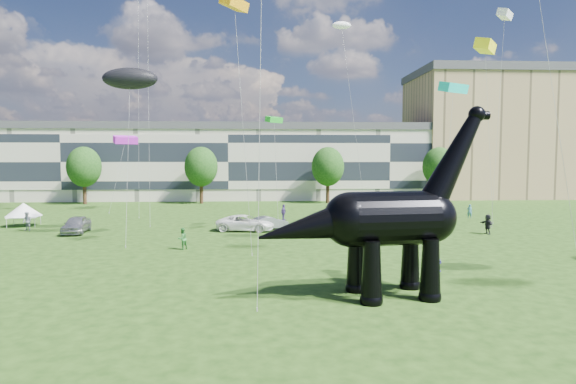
{
  "coord_description": "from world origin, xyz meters",
  "views": [
    {
      "loc": [
        -2.34,
        -23.01,
        7.23
      ],
      "look_at": [
        -0.71,
        8.0,
        5.0
      ],
      "focal_mm": 30.0,
      "sensor_mm": 36.0,
      "label": 1
    }
  ],
  "objects": [
    {
      "name": "gazebo_far",
      "position": [
        12.85,
        26.1,
        1.68
      ],
      "size": [
        4.04,
        4.04,
        2.4
      ],
      "rotation": [
        0.0,
        0.0,
        0.19
      ],
      "color": "white",
      "rests_on": "ground"
    },
    {
      "name": "gazebo_left",
      "position": [
        -27.51,
        28.67,
        1.74
      ],
      "size": [
        4.24,
        4.24,
        2.48
      ],
      "rotation": [
        0.0,
        0.0,
        0.22
      ],
      "color": "white",
      "rests_on": "ground"
    },
    {
      "name": "dinosaur_sculpture",
      "position": [
        3.84,
        1.36,
        3.9
      ],
      "size": [
        12.71,
        4.08,
        10.34
      ],
      "rotation": [
        0.0,
        0.0,
        0.14
      ],
      "color": "black",
      "rests_on": "ground"
    },
    {
      "name": "visitors",
      "position": [
        -0.03,
        20.01,
        0.89
      ],
      "size": [
        48.84,
        29.0,
        1.89
      ],
      "color": "#8D929B",
      "rests_on": "ground"
    },
    {
      "name": "apartment_block",
      "position": [
        40.0,
        65.0,
        11.0
      ],
      "size": [
        28.0,
        18.0,
        22.0
      ],
      "primitive_type": "cube",
      "color": "tan",
      "rests_on": "ground"
    },
    {
      "name": "gazebo_near",
      "position": [
        10.7,
        25.66,
        2.02
      ],
      "size": [
        5.16,
        5.16,
        2.88
      ],
      "rotation": [
        0.0,
        0.0,
        -0.3
      ],
      "color": "white",
      "rests_on": "ground"
    },
    {
      "name": "car_silver",
      "position": [
        -20.2,
        23.66,
        0.82
      ],
      "size": [
        2.41,
        5.0,
        1.65
      ],
      "primitive_type": "imported",
      "rotation": [
        0.0,
        0.0,
        0.1
      ],
      "color": "#A5A6AA",
      "rests_on": "ground"
    },
    {
      "name": "car_grey",
      "position": [
        -1.77,
        25.07,
        0.66
      ],
      "size": [
        4.24,
        2.92,
        1.32
      ],
      "primitive_type": "imported",
      "rotation": [
        0.0,
        0.0,
        1.99
      ],
      "color": "gray",
      "rests_on": "ground"
    },
    {
      "name": "tree_mid_left",
      "position": [
        -12.0,
        53.0,
        6.29
      ],
      "size": [
        5.2,
        5.2,
        9.44
      ],
      "color": "#382314",
      "rests_on": "ground"
    },
    {
      "name": "terrace_row",
      "position": [
        -8.0,
        62.0,
        6.0
      ],
      "size": [
        78.0,
        11.0,
        12.0
      ],
      "primitive_type": "cube",
      "color": "beige",
      "rests_on": "ground"
    },
    {
      "name": "tree_far_left",
      "position": [
        -30.0,
        53.0,
        6.29
      ],
      "size": [
        5.2,
        5.2,
        9.44
      ],
      "color": "#382314",
      "rests_on": "ground"
    },
    {
      "name": "car_white",
      "position": [
        -4.07,
        24.19,
        0.79
      ],
      "size": [
        5.99,
        3.46,
        1.57
      ],
      "primitive_type": "imported",
      "rotation": [
        0.0,
        0.0,
        1.41
      ],
      "color": "white",
      "rests_on": "ground"
    },
    {
      "name": "car_dark",
      "position": [
        11.8,
        19.0,
        0.83
      ],
      "size": [
        4.78,
        6.15,
        1.66
      ],
      "primitive_type": "imported",
      "rotation": [
        0.0,
        0.0,
        -0.5
      ],
      "color": "#595960",
      "rests_on": "ground"
    },
    {
      "name": "tree_mid_right",
      "position": [
        8.0,
        53.0,
        6.29
      ],
      "size": [
        5.2,
        5.2,
        9.44
      ],
      "color": "#382314",
      "rests_on": "ground"
    },
    {
      "name": "tree_far_right",
      "position": [
        26.0,
        53.0,
        6.29
      ],
      "size": [
        5.2,
        5.2,
        9.44
      ],
      "color": "#382314",
      "rests_on": "ground"
    },
    {
      "name": "ground",
      "position": [
        0.0,
        0.0,
        0.0
      ],
      "size": [
        220.0,
        220.0,
        0.0
      ],
      "primitive_type": "plane",
      "color": "#16330C",
      "rests_on": "ground"
    }
  ]
}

